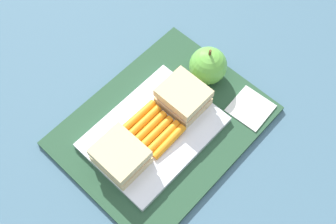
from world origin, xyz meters
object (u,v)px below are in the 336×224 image
at_px(sandwich_half_right, 183,97).
at_px(carrot_sticks_bundle, 154,129).
at_px(food_tray, 154,132).
at_px(apple, 208,66).
at_px(paper_napkin, 251,108).
at_px(sandwich_half_left, 121,156).

bearing_deg(sandwich_half_right, carrot_sticks_bundle, 179.97).
height_order(food_tray, apple, apple).
distance_m(apple, paper_napkin, 0.11).
bearing_deg(paper_napkin, food_tray, 149.15).
height_order(sandwich_half_left, apple, apple).
distance_m(sandwich_half_right, apple, 0.08).
bearing_deg(food_tray, carrot_sticks_bundle, 10.52).
relative_size(food_tray, carrot_sticks_bundle, 2.61).
xyz_separation_m(sandwich_half_right, carrot_sticks_bundle, (-0.08, 0.00, -0.02)).
bearing_deg(apple, sandwich_half_left, -177.37).
distance_m(food_tray, carrot_sticks_bundle, 0.01).
relative_size(sandwich_half_right, carrot_sticks_bundle, 0.91).
height_order(apple, paper_napkin, apple).
height_order(sandwich_half_left, paper_napkin, sandwich_half_left).
relative_size(food_tray, paper_napkin, 3.29).
bearing_deg(sandwich_half_left, sandwich_half_right, 0.00).
distance_m(sandwich_half_left, apple, 0.24).
bearing_deg(food_tray, apple, 3.92).
xyz_separation_m(sandwich_half_left, sandwich_half_right, (0.16, 0.00, 0.00)).
xyz_separation_m(food_tray, paper_napkin, (0.16, -0.10, -0.00)).
bearing_deg(paper_napkin, sandwich_half_left, 158.13).
xyz_separation_m(carrot_sticks_bundle, apple, (0.16, 0.01, 0.02)).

